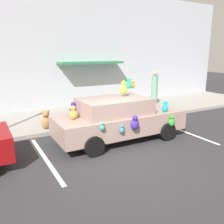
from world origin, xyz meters
The scene contains 8 objects.
ground_plane centered at (0.00, 0.00, 0.00)m, with size 60.00×60.00×0.00m, color #2D2D30.
sidewalk centered at (0.00, 5.00, 0.07)m, with size 24.00×4.00×0.15m, color gray.
storefront_building centered at (0.02, 7.14, 3.19)m, with size 24.00×1.25×6.40m.
parking_stripe_front centered at (3.56, 1.00, 0.00)m, with size 0.12×3.60×0.01m, color silver.
parking_stripe_rear centered at (-1.96, 1.00, 0.00)m, with size 0.12×3.60×0.01m, color silver.
plush_covered_car centered at (0.78, 1.35, 0.80)m, with size 4.68×2.11×2.17m.
teddy_bear_on_sidewalk centered at (-1.29, 3.44, 0.50)m, with size 0.39×0.33×0.75m.
pedestrian_near_shopfront centered at (5.17, 4.81, 1.06)m, with size 0.35×0.35×1.94m.
Camera 1 is at (-3.48, -5.83, 3.09)m, focal length 38.92 mm.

